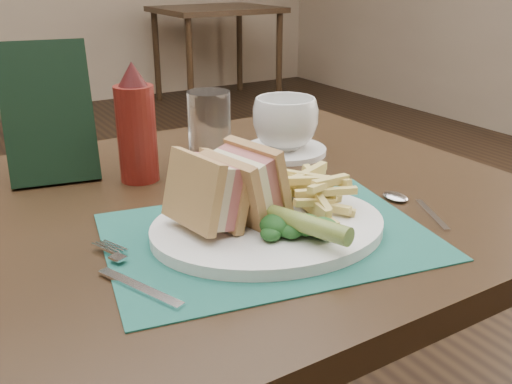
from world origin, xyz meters
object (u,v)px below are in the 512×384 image
check_presenter (48,113)px  table_bg_right (217,56)px  placemat (268,236)px  coffee_cup (285,123)px  sandwich_half_a (193,195)px  saucer (285,150)px  drinking_glass (209,131)px  plate (268,227)px  sandwich_half_b (234,187)px  ketchup_bottle (136,123)px

check_presenter → table_bg_right: bearing=70.0°
placemat → coffee_cup: 0.35m
sandwich_half_a → table_bg_right: bearing=51.7°
saucer → check_presenter: check_presenter is taller
placemat → check_presenter: check_presenter is taller
table_bg_right → drinking_glass: drinking_glass is taller
plate → coffee_cup: coffee_cup is taller
sandwich_half_b → ketchup_bottle: bearing=84.7°
coffee_cup → saucer: bearing=0.0°
table_bg_right → ketchup_bottle: bearing=-119.6°
drinking_glass → check_presenter: (-0.23, 0.09, 0.04)m
sandwich_half_b → check_presenter: check_presenter is taller
sandwich_half_b → drinking_glass: drinking_glass is taller
sandwich_half_a → coffee_cup: size_ratio=0.82×
table_bg_right → coffee_cup: 3.71m
drinking_glass → check_presenter: 0.25m
plate → sandwich_half_b: bearing=167.4°
placemat → check_presenter: size_ratio=1.82×
plate → check_presenter: 0.40m
check_presenter → sandwich_half_a: bearing=-63.3°
placemat → sandwich_half_b: bearing=142.5°
sandwich_half_a → check_presenter: bearing=94.8°
table_bg_right → ketchup_bottle: size_ratio=4.84×
table_bg_right → drinking_glass: bearing=-117.9°
sandwich_half_a → coffee_cup: bearing=29.0°
table_bg_right → plate: bearing=-116.8°
placemat → saucer: bearing=52.4°
plate → placemat: bearing=-110.2°
table_bg_right → placemat: (-1.81, -3.59, 0.38)m
sandwich_half_a → ketchup_bottle: (0.02, 0.25, 0.03)m
sandwich_half_a → sandwich_half_b: (0.05, -0.00, 0.00)m
sandwich_half_a → drinking_glass: (0.14, 0.24, -0.00)m
placemat → table_bg_right: bearing=63.2°
plate → saucer: bearing=65.6°
sandwich_half_a → ketchup_bottle: size_ratio=0.51×
coffee_cup → check_presenter: size_ratio=0.53×
saucer → ketchup_bottle: ketchup_bottle is taller
coffee_cup → sandwich_half_b: bearing=-134.8°
placemat → plate: (0.00, 0.01, 0.01)m
sandwich_half_a → drinking_glass: size_ratio=0.73×
table_bg_right → check_presenter: 3.82m
placemat → coffee_cup: size_ratio=3.44×
sandwich_half_a → plate: bearing=-23.6°
sandwich_half_b → drinking_glass: size_ratio=0.74×
placemat → check_presenter: 0.41m
table_bg_right → sandwich_half_b: sandwich_half_b is taller
placemat → check_presenter: bearing=116.2°
check_presenter → sandwich_half_b: bearing=-55.2°
coffee_cup → drinking_glass: drinking_glass is taller
saucer → coffee_cup: bearing=0.0°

